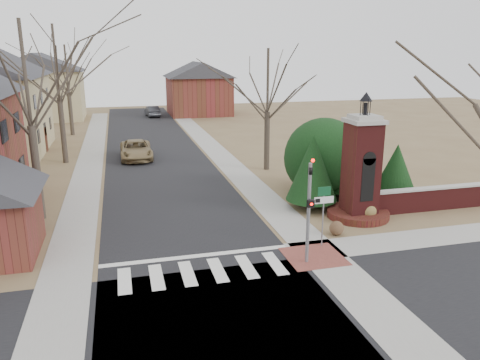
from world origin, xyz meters
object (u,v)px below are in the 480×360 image
object	(u,v)px
traffic_signal_pole	(309,203)
pickup_truck	(136,150)
sign_post	(324,204)
brick_gate_monument	(361,177)
distant_car	(152,111)

from	to	relation	value
traffic_signal_pole	pickup_truck	xyz separation A→B (m)	(-5.90, 21.35, -1.85)
traffic_signal_pole	sign_post	bearing A→B (deg)	47.57
traffic_signal_pole	pickup_truck	world-z (taller)	traffic_signal_pole
traffic_signal_pole	brick_gate_monument	size ratio (longest dim) A/B	0.69
traffic_signal_pole	sign_post	size ratio (longest dim) A/B	1.64
brick_gate_monument	pickup_truck	world-z (taller)	brick_gate_monument
traffic_signal_pole	brick_gate_monument	distance (m)	6.47
sign_post	distant_car	bearing A→B (deg)	95.05
brick_gate_monument	pickup_truck	xyz separation A→B (m)	(-10.60, 16.93, -1.43)
brick_gate_monument	sign_post	bearing A→B (deg)	-138.58
sign_post	brick_gate_monument	distance (m)	4.55
traffic_signal_pole	distant_car	world-z (taller)	traffic_signal_pole
sign_post	distant_car	xyz separation A→B (m)	(-3.99, 45.17, -1.25)
traffic_signal_pole	distant_car	bearing A→B (deg)	93.32
traffic_signal_pole	pickup_truck	size ratio (longest dim) A/B	0.85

